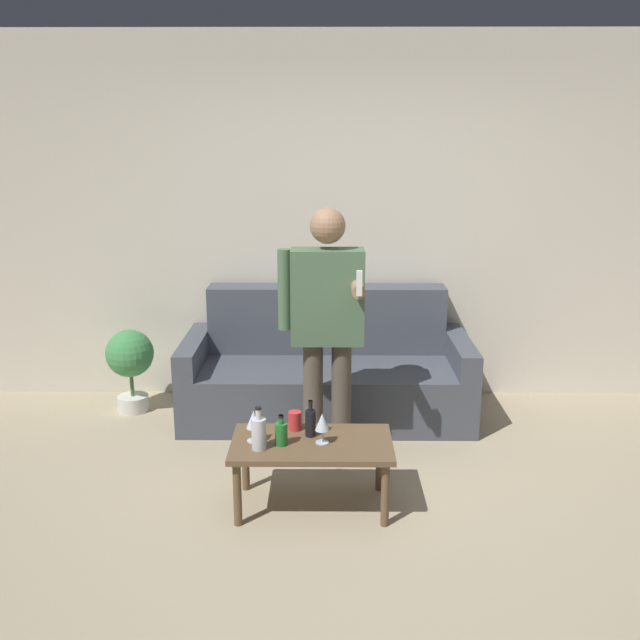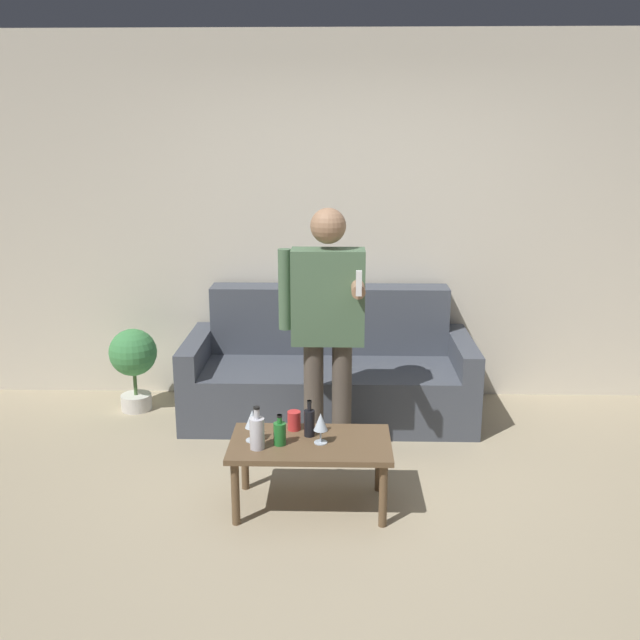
{
  "view_description": "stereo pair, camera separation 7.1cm",
  "coord_description": "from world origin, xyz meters",
  "px_view_note": "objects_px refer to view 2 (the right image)",
  "views": [
    {
      "loc": [
        -0.2,
        -3.22,
        2.01
      ],
      "look_at": [
        -0.23,
        0.74,
        0.95
      ],
      "focal_mm": 40.0,
      "sensor_mm": 36.0,
      "label": 1
    },
    {
      "loc": [
        -0.13,
        -3.22,
        2.01
      ],
      "look_at": [
        -0.23,
        0.74,
        0.95
      ],
      "focal_mm": 40.0,
      "sensor_mm": 36.0,
      "label": 2
    }
  ],
  "objects_px": {
    "bottle_orange": "(257,432)",
    "person_standing_front": "(327,318)",
    "coffee_table": "(310,450)",
    "couch": "(329,372)"
  },
  "relations": [
    {
      "from": "couch",
      "to": "bottle_orange",
      "type": "xyz_separation_m",
      "value": [
        -0.36,
        -1.45,
        0.17
      ]
    },
    {
      "from": "person_standing_front",
      "to": "coffee_table",
      "type": "bearing_deg",
      "value": -97.5
    },
    {
      "from": "couch",
      "to": "coffee_table",
      "type": "bearing_deg",
      "value": -93.45
    },
    {
      "from": "coffee_table",
      "to": "bottle_orange",
      "type": "bearing_deg",
      "value": -161.26
    },
    {
      "from": "coffee_table",
      "to": "person_standing_front",
      "type": "relative_size",
      "value": 0.55
    },
    {
      "from": "bottle_orange",
      "to": "coffee_table",
      "type": "bearing_deg",
      "value": 18.74
    },
    {
      "from": "coffee_table",
      "to": "bottle_orange",
      "type": "relative_size",
      "value": 3.7
    },
    {
      "from": "bottle_orange",
      "to": "person_standing_front",
      "type": "relative_size",
      "value": 0.15
    },
    {
      "from": "couch",
      "to": "bottle_orange",
      "type": "distance_m",
      "value": 1.51
    },
    {
      "from": "couch",
      "to": "coffee_table",
      "type": "distance_m",
      "value": 1.36
    }
  ]
}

